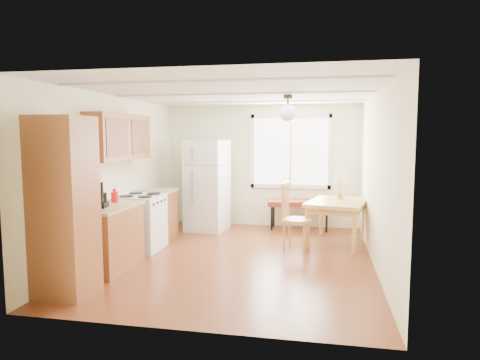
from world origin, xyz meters
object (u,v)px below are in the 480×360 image
(refrigerator, at_px, (207,185))
(bench, at_px, (300,204))
(chair, at_px, (291,211))
(dining_table, at_px, (337,207))

(refrigerator, distance_m, bench, 1.88)
(refrigerator, bearing_deg, chair, -26.63)
(bench, xyz_separation_m, dining_table, (0.69, -1.04, 0.13))
(refrigerator, relative_size, dining_table, 1.29)
(dining_table, relative_size, chair, 1.26)
(dining_table, xyz_separation_m, chair, (-0.76, -0.49, -0.02))
(refrigerator, xyz_separation_m, bench, (1.80, 0.36, -0.37))
(refrigerator, distance_m, dining_table, 2.59)
(refrigerator, height_order, dining_table, refrigerator)
(refrigerator, height_order, chair, refrigerator)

